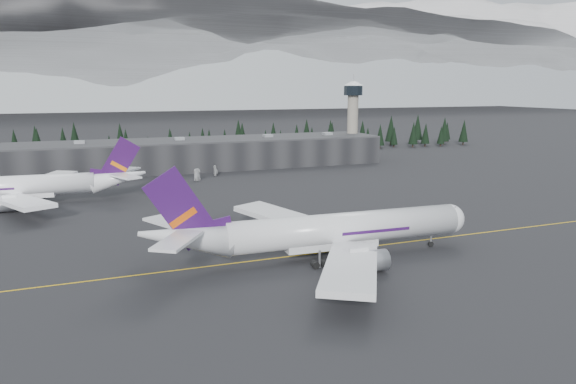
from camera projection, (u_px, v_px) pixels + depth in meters
name	position (u px, v px, depth m)	size (l,w,h in m)	color
ground	(321.00, 249.00, 111.80)	(1400.00, 1400.00, 0.00)	black
taxiline	(324.00, 252.00, 109.97)	(400.00, 0.40, 0.02)	gold
terminal	(203.00, 153.00, 225.03)	(160.00, 30.00, 12.60)	black
control_tower	(353.00, 111.00, 250.49)	(10.00, 10.00, 37.70)	gray
treeline	(188.00, 142.00, 258.68)	(360.00, 20.00, 15.00)	black
mountain_ridge	(114.00, 105.00, 1027.72)	(4400.00, 900.00, 420.00)	white
jet_main	(318.00, 232.00, 104.52)	(70.47, 64.95, 20.71)	silver
jet_parked	(31.00, 186.00, 154.61)	(67.30, 61.97, 19.78)	white
gse_vehicle_a	(197.00, 179.00, 193.59)	(2.23, 4.83, 1.34)	silver
gse_vehicle_b	(216.00, 174.00, 204.75)	(1.76, 4.39, 1.49)	#B8B8BA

